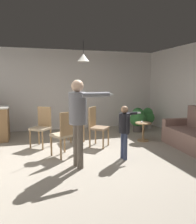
{
  "coord_description": "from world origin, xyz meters",
  "views": [
    {
      "loc": [
        -1.19,
        -4.53,
        1.63
      ],
      "look_at": [
        0.13,
        -0.05,
        1.0
      ],
      "focal_mm": 35.97,
      "sensor_mm": 36.0,
      "label": 1
    }
  ],
  "objects_px": {
    "dining_chair_centre_back": "(65,132)",
    "potted_plant_by_wall": "(138,118)",
    "dining_chair_by_counter": "(78,121)",
    "spare_remote_on_table": "(142,122)",
    "potted_plant_corner": "(148,117)",
    "dining_chair_spare": "(42,125)",
    "person_adult": "(78,114)",
    "dining_chair_near_wall": "(97,125)",
    "side_table_by_couch": "(143,129)",
    "person_child": "(125,126)"
  },
  "relations": [
    {
      "from": "dining_chair_centre_back",
      "to": "potted_plant_by_wall",
      "type": "height_order",
      "value": "dining_chair_centre_back"
    },
    {
      "from": "dining_chair_centre_back",
      "to": "potted_plant_by_wall",
      "type": "bearing_deg",
      "value": 6.32
    },
    {
      "from": "dining_chair_by_counter",
      "to": "spare_remote_on_table",
      "type": "height_order",
      "value": "dining_chair_by_counter"
    },
    {
      "from": "dining_chair_centre_back",
      "to": "potted_plant_corner",
      "type": "relative_size",
      "value": 1.37
    },
    {
      "from": "dining_chair_spare",
      "to": "person_adult",
      "type": "bearing_deg",
      "value": 148.14
    },
    {
      "from": "person_adult",
      "to": "potted_plant_by_wall",
      "type": "xyz_separation_m",
      "value": [
        2.47,
        2.49,
        -0.6
      ]
    },
    {
      "from": "dining_chair_near_wall",
      "to": "dining_chair_spare",
      "type": "relative_size",
      "value": 1.0
    },
    {
      "from": "dining_chair_by_counter",
      "to": "dining_chair_near_wall",
      "type": "xyz_separation_m",
      "value": [
        0.34,
        -0.65,
        0.0
      ]
    },
    {
      "from": "dining_chair_near_wall",
      "to": "spare_remote_on_table",
      "type": "xyz_separation_m",
      "value": [
        1.33,
        0.13,
        -0.01
      ]
    },
    {
      "from": "side_table_by_couch",
      "to": "person_adult",
      "type": "xyz_separation_m",
      "value": [
        -2.09,
        -1.36,
        0.71
      ]
    },
    {
      "from": "dining_chair_spare",
      "to": "potted_plant_corner",
      "type": "xyz_separation_m",
      "value": [
        3.65,
        1.24,
        -0.14
      ]
    },
    {
      "from": "dining_chair_spare",
      "to": "potted_plant_by_wall",
      "type": "bearing_deg",
      "value": -126.78
    },
    {
      "from": "person_child",
      "to": "potted_plant_corner",
      "type": "relative_size",
      "value": 1.56
    },
    {
      "from": "side_table_by_couch",
      "to": "person_child",
      "type": "xyz_separation_m",
      "value": [
        -1.07,
        -1.2,
        0.38
      ]
    },
    {
      "from": "dining_chair_spare",
      "to": "dining_chair_near_wall",
      "type": "bearing_deg",
      "value": -158.05
    },
    {
      "from": "person_adult",
      "to": "dining_chair_by_counter",
      "type": "distance_m",
      "value": 2.0
    },
    {
      "from": "potted_plant_corner",
      "to": "potted_plant_by_wall",
      "type": "height_order",
      "value": "potted_plant_by_wall"
    },
    {
      "from": "person_child",
      "to": "spare_remote_on_table",
      "type": "relative_size",
      "value": 8.74
    },
    {
      "from": "potted_plant_corner",
      "to": "side_table_by_couch",
      "type": "bearing_deg",
      "value": -122.51
    },
    {
      "from": "person_child",
      "to": "potted_plant_by_wall",
      "type": "xyz_separation_m",
      "value": [
        1.46,
        2.33,
        -0.27
      ]
    },
    {
      "from": "side_table_by_couch",
      "to": "person_adult",
      "type": "distance_m",
      "value": 2.59
    },
    {
      "from": "dining_chair_by_counter",
      "to": "potted_plant_by_wall",
      "type": "xyz_separation_m",
      "value": [
        2.1,
        0.59,
        -0.11
      ]
    },
    {
      "from": "potted_plant_by_wall",
      "to": "dining_chair_near_wall",
      "type": "bearing_deg",
      "value": -144.89
    },
    {
      "from": "person_adult",
      "to": "spare_remote_on_table",
      "type": "relative_size",
      "value": 12.83
    },
    {
      "from": "spare_remote_on_table",
      "to": "potted_plant_corner",
      "type": "bearing_deg",
      "value": 55.93
    },
    {
      "from": "side_table_by_couch",
      "to": "spare_remote_on_table",
      "type": "height_order",
      "value": "spare_remote_on_table"
    },
    {
      "from": "dining_chair_centre_back",
      "to": "spare_remote_on_table",
      "type": "distance_m",
      "value": 2.33
    },
    {
      "from": "dining_chair_centre_back",
      "to": "potted_plant_corner",
      "type": "bearing_deg",
      "value": 6.02
    },
    {
      "from": "dining_chair_near_wall",
      "to": "potted_plant_corner",
      "type": "bearing_deg",
      "value": 163.83
    },
    {
      "from": "dining_chair_by_counter",
      "to": "spare_remote_on_table",
      "type": "relative_size",
      "value": 7.69
    },
    {
      "from": "dining_chair_centre_back",
      "to": "spare_remote_on_table",
      "type": "height_order",
      "value": "dining_chair_centre_back"
    },
    {
      "from": "potted_plant_corner",
      "to": "person_adult",
      "type": "bearing_deg",
      "value": -136.78
    },
    {
      "from": "dining_chair_centre_back",
      "to": "person_adult",
      "type": "bearing_deg",
      "value": -103.11
    },
    {
      "from": "side_table_by_couch",
      "to": "potted_plant_corner",
      "type": "height_order",
      "value": "potted_plant_corner"
    },
    {
      "from": "side_table_by_couch",
      "to": "dining_chair_spare",
      "type": "height_order",
      "value": "dining_chair_spare"
    },
    {
      "from": "person_adult",
      "to": "dining_chair_spare",
      "type": "height_order",
      "value": "person_adult"
    },
    {
      "from": "person_child",
      "to": "dining_chair_centre_back",
      "type": "distance_m",
      "value": 1.3
    },
    {
      "from": "side_table_by_couch",
      "to": "dining_chair_by_counter",
      "type": "xyz_separation_m",
      "value": [
        -1.71,
        0.54,
        0.22
      ]
    },
    {
      "from": "dining_chair_near_wall",
      "to": "dining_chair_by_counter",
      "type": "bearing_deg",
      "value": -113.22
    },
    {
      "from": "person_adult",
      "to": "dining_chair_spare",
      "type": "relative_size",
      "value": 1.67
    },
    {
      "from": "person_adult",
      "to": "spare_remote_on_table",
      "type": "height_order",
      "value": "person_adult"
    },
    {
      "from": "person_adult",
      "to": "spare_remote_on_table",
      "type": "distance_m",
      "value": 2.51
    },
    {
      "from": "person_child",
      "to": "dining_chair_by_counter",
      "type": "distance_m",
      "value": 1.86
    },
    {
      "from": "side_table_by_couch",
      "to": "potted_plant_by_wall",
      "type": "xyz_separation_m",
      "value": [
        0.39,
        1.13,
        0.11
      ]
    },
    {
      "from": "dining_chair_centre_back",
      "to": "dining_chair_spare",
      "type": "relative_size",
      "value": 1.0
    },
    {
      "from": "spare_remote_on_table",
      "to": "dining_chair_spare",
      "type": "bearing_deg",
      "value": 174.89
    },
    {
      "from": "dining_chair_by_counter",
      "to": "dining_chair_spare",
      "type": "relative_size",
      "value": 1.0
    },
    {
      "from": "person_adult",
      "to": "dining_chair_spare",
      "type": "xyz_separation_m",
      "value": [
        -0.61,
        1.61,
        -0.49
      ]
    },
    {
      "from": "dining_chair_near_wall",
      "to": "potted_plant_by_wall",
      "type": "relative_size",
      "value": 1.27
    },
    {
      "from": "dining_chair_spare",
      "to": "potted_plant_corner",
      "type": "height_order",
      "value": "dining_chair_spare"
    }
  ]
}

